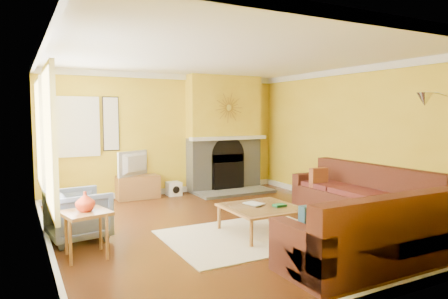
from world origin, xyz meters
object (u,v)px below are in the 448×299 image
media_console (138,187)px  sectional_sofa (325,202)px  side_table (86,234)px  coffee_table (262,220)px  armchair (78,215)px

media_console → sectional_sofa: bearing=-62.9°
sectional_sofa → side_table: sectional_sofa is taller
coffee_table → armchair: (-2.50, 0.96, 0.16)m
side_table → sectional_sofa: bearing=-8.9°
coffee_table → side_table: side_table is taller
sectional_sofa → side_table: (-3.44, 0.54, -0.16)m
sectional_sofa → armchair: size_ratio=4.38×
sectional_sofa → armchair: 3.67m
media_console → armchair: bearing=-122.7°
coffee_table → media_console: bearing=106.1°
coffee_table → side_table: 2.52m
sectional_sofa → coffee_table: sectional_sofa is taller
armchair → sectional_sofa: bearing=-118.9°
side_table → armchair: bearing=88.8°
coffee_table → media_console: (-0.97, 3.34, 0.04)m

